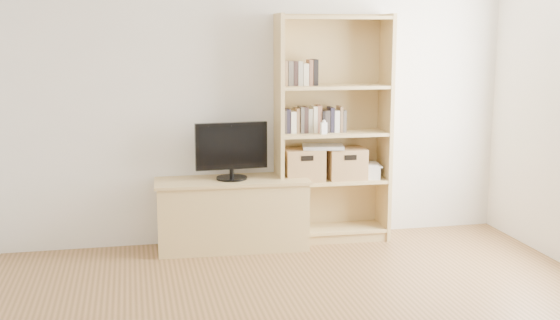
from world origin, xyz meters
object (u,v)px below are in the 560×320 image
object	(u,v)px
bookshelf	(333,129)
laptop	(323,147)
tv_stand	(232,215)
baby_monitor	(324,128)
television	(231,151)
basket_right	(346,163)
basket_left	(303,165)

from	to	relation	value
bookshelf	laptop	size ratio (longest dim) A/B	5.62
tv_stand	baby_monitor	bearing A→B (deg)	-0.87
tv_stand	baby_monitor	size ratio (longest dim) A/B	12.60
bookshelf	television	world-z (taller)	bookshelf
bookshelf	basket_right	xyz separation A→B (m)	(0.12, -0.01, -0.31)
baby_monitor	laptop	bearing A→B (deg)	69.30
bookshelf	basket_left	distance (m)	0.41
bookshelf	tv_stand	bearing A→B (deg)	-174.89
bookshelf	baby_monitor	bearing A→B (deg)	-135.00
bookshelf	basket_right	size ratio (longest dim) A/B	6.02
basket_left	laptop	xyz separation A→B (m)	(0.18, -0.01, 0.15)
tv_stand	bookshelf	xyz separation A→B (m)	(0.91, 0.06, 0.71)
television	basket_right	world-z (taller)	television
television	basket_left	distance (m)	0.67
tv_stand	bookshelf	bearing A→B (deg)	6.38
tv_stand	basket_left	xyz separation A→B (m)	(0.65, 0.06, 0.41)
tv_stand	basket_left	bearing A→B (deg)	7.99
tv_stand	basket_left	distance (m)	0.77
laptop	bookshelf	bearing A→B (deg)	17.04
basket_left	basket_right	bearing A→B (deg)	-1.58
basket_left	baby_monitor	bearing A→B (deg)	-35.74
bookshelf	basket_left	bearing A→B (deg)	-178.81
tv_stand	laptop	distance (m)	1.00
baby_monitor	basket_left	world-z (taller)	baby_monitor
bookshelf	laptop	world-z (taller)	bookshelf
television	basket_left	bearing A→B (deg)	1.59
basket_left	laptop	bearing A→B (deg)	-3.27
basket_right	laptop	world-z (taller)	laptop
basket_right	laptop	xyz separation A→B (m)	(-0.21, -0.00, 0.16)
television	basket_left	world-z (taller)	television
tv_stand	television	world-z (taller)	television
tv_stand	television	size ratio (longest dim) A/B	2.06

